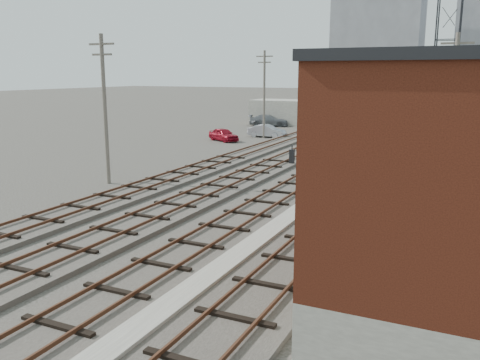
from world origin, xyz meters
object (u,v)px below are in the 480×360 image
Objects in this scene: site_trailer at (363,123)px; car_silver at (267,131)px; switch_stand at (292,157)px; signal_mast at (314,212)px; car_red at (224,135)px; car_grey at (269,120)px.

site_trailer is 1.72× the size of car_silver.
switch_stand is 0.21× the size of site_trailer.
site_trailer is (0.83, 20.47, 0.69)m from switch_stand.
signal_mast is 41.63m from site_trailer.
switch_stand is at bearing 111.21° from signal_mast.
car_silver is at bearing -1.32° from car_red.
car_silver is at bearing -174.33° from car_grey.
switch_stand is 0.29× the size of car_grey.
car_grey is at bearing 176.72° from site_trailer.
car_red is 0.76× the size of car_grey.
switch_stand is 17.05m from car_silver.
car_silver is (-8.13, 14.98, -0.01)m from switch_stand.
signal_mast is 22.11m from switch_stand.
switch_stand is at bearing -170.03° from car_grey.
site_trailer is at bearing -58.48° from car_silver.
car_silver is 0.81× the size of car_grey.
car_grey is (-1.40, 15.49, 0.08)m from car_red.
signal_mast is at bearing -68.69° from switch_stand.
car_grey is (-12.34, 25.80, 0.05)m from switch_stand.
car_grey is at bearing 115.67° from switch_stand.
signal_mast reaches higher than switch_stand.
car_silver is at bearing -129.76° from site_trailer.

